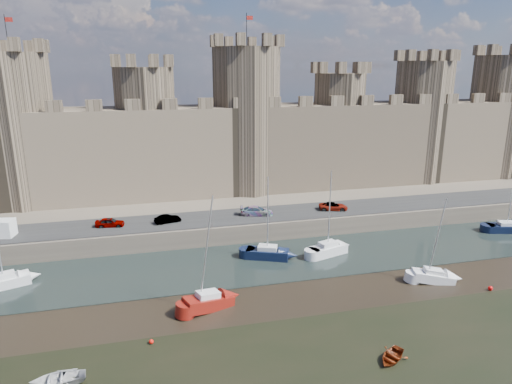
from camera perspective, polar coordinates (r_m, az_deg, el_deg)
The scene contains 18 objects.
water_channel at distance 55.72m, azimuth 2.48°, elevation -8.50°, with size 160.00×12.00×0.08m, color black.
quay at distance 88.66m, azimuth -4.07°, elevation 1.48°, with size 160.00×60.00×2.50m, color #4C443A.
road at distance 63.82m, azimuth -0.02°, elevation -2.89°, with size 160.00×7.00×0.10m, color black.
castle at distance 74.92m, azimuth -3.10°, elevation 7.03°, with size 108.50×11.00×29.00m.
car_0 at distance 62.08m, azimuth -17.81°, elevation -3.64°, with size 1.46×3.64×1.24m, color gray.
car_1 at distance 61.69m, azimuth -10.98°, elevation -3.34°, with size 1.20×3.43×1.13m, color gray.
car_2 at distance 63.58m, azimuth 0.07°, elevation -2.39°, with size 1.83×4.51×1.31m, color gray.
car_3 at distance 66.79m, azimuth 9.64°, elevation -1.80°, with size 1.91×4.13×1.15m, color gray.
sailboat_0 at distance 55.88m, azimuth -29.00°, elevation -9.69°, with size 5.42×3.57×9.45m.
sailboat_1 at distance 55.85m, azimuth 1.44°, elevation -7.57°, with size 5.47×3.83×10.21m.
sailboat_2 at distance 57.51m, azimuth 8.97°, elevation -7.03°, with size 5.27×3.29×10.63m.
sailboat_3 at distance 73.51m, azimuth 28.86°, elevation -3.87°, with size 5.66×3.41×9.29m.
sailboat_4 at distance 45.41m, azimuth -6.00°, elevation -13.39°, with size 5.23×3.43×11.39m.
sailboat_5 at distance 53.84m, azimuth 21.25°, elevation -9.74°, with size 4.69×2.86×9.47m.
dinghy_4 at distance 40.06m, azimuth 16.59°, elevation -19.24°, with size 2.03×0.59×2.84m, color #67230B.
dinghy_6 at distance 39.10m, azimuth -23.52°, elevation -20.74°, with size 2.76×0.80×3.86m, color silver.
buoy_1 at distance 41.50m, azimuth -12.97°, elevation -17.76°, with size 0.40×0.40×0.40m, color red.
buoy_3 at distance 54.53m, azimuth 27.25°, elevation -10.65°, with size 0.49×0.49×0.49m, color red.
Camera 1 is at (-14.55, -24.78, 22.71)m, focal length 32.00 mm.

